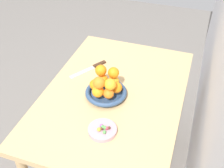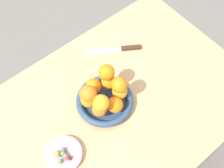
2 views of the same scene
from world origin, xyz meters
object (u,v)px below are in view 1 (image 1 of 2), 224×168
(orange_8, at_px, (99,83))
(orange_2, at_px, (116,87))
(candy_ball_5, at_px, (104,132))
(dining_table, at_px, (114,104))
(candy_ball_1, at_px, (109,128))
(orange_7, at_px, (110,84))
(orange_5, at_px, (95,85))
(candy_ball_2, at_px, (102,128))
(candy_ball_7, at_px, (99,129))
(fruit_bowl, at_px, (106,93))
(orange_1, at_px, (109,94))
(candy_dish, at_px, (102,130))
(candy_ball_0, at_px, (101,126))
(candy_ball_3, at_px, (103,127))
(orange_4, at_px, (103,79))
(knife, at_px, (91,68))
(candy_ball_4, at_px, (105,128))
(orange_3, at_px, (114,81))
(orange_6, at_px, (101,70))
(candy_ball_6, at_px, (107,128))
(orange_9, at_px, (114,73))

(orange_8, bearing_deg, orange_2, 132.80)
(orange_2, distance_m, candy_ball_5, 0.29)
(dining_table, height_order, candy_ball_1, candy_ball_1)
(orange_7, height_order, orange_8, orange_8)
(orange_7, distance_m, candy_ball_5, 0.25)
(orange_5, bearing_deg, candy_ball_5, 29.16)
(dining_table, xyz_separation_m, candy_ball_2, (0.29, 0.04, 0.12))
(orange_5, xyz_separation_m, orange_7, (0.04, 0.10, 0.06))
(orange_7, height_order, candy_ball_7, orange_7)
(fruit_bowl, xyz_separation_m, orange_1, (0.05, 0.04, 0.05))
(orange_8, distance_m, candy_ball_1, 0.24)
(candy_dish, relative_size, candy_ball_1, 9.39)
(candy_ball_1, distance_m, candy_ball_7, 0.05)
(candy_ball_0, bearing_deg, orange_8, -156.64)
(candy_ball_3, bearing_deg, orange_4, -159.89)
(orange_7, relative_size, knife, 0.27)
(orange_2, xyz_separation_m, candy_ball_2, (0.26, 0.01, -0.04))
(candy_ball_2, xyz_separation_m, candy_ball_4, (-0.01, 0.01, 0.00))
(fruit_bowl, relative_size, knife, 0.99)
(orange_3, relative_size, candy_ball_0, 3.61)
(orange_8, xyz_separation_m, candy_ball_2, (0.20, 0.09, -0.11))
(candy_ball_4, bearing_deg, orange_6, -156.41)
(fruit_bowl, xyz_separation_m, candy_ball_1, (0.24, 0.10, 0.01))
(candy_ball_6, bearing_deg, orange_6, -155.11)
(candy_ball_7, bearing_deg, orange_2, -179.37)
(dining_table, xyz_separation_m, orange_5, (0.05, -0.09, 0.16))
(candy_ball_0, bearing_deg, candy_dish, 42.37)
(candy_ball_6, height_order, knife, candy_ball_6)
(orange_7, relative_size, candy_ball_2, 3.51)
(orange_7, xyz_separation_m, candy_ball_1, (0.20, 0.06, -0.10))
(dining_table, distance_m, orange_8, 0.25)
(orange_5, bearing_deg, orange_8, 39.30)
(orange_8, bearing_deg, fruit_bowl, 165.41)
(orange_4, bearing_deg, candy_ball_2, 19.57)
(orange_7, relative_size, candy_ball_4, 3.42)
(fruit_bowl, height_order, orange_4, orange_4)
(dining_table, relative_size, knife, 4.78)
(orange_2, distance_m, candy_ball_2, 0.27)
(orange_3, relative_size, orange_8, 0.93)
(candy_ball_3, relative_size, knife, 0.09)
(orange_6, bearing_deg, fruit_bowl, 42.99)
(candy_ball_1, bearing_deg, orange_9, -165.51)
(candy_ball_7, bearing_deg, candy_ball_1, 122.60)
(fruit_bowl, bearing_deg, candy_ball_4, 18.66)
(orange_8, bearing_deg, orange_5, -140.70)
(orange_8, bearing_deg, orange_1, 101.67)
(orange_5, distance_m, candy_ball_3, 0.28)
(candy_ball_1, xyz_separation_m, candy_ball_2, (0.01, -0.03, 0.00))
(dining_table, relative_size, candy_ball_5, 67.16)
(orange_2, xyz_separation_m, candy_ball_1, (0.25, 0.04, -0.04))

